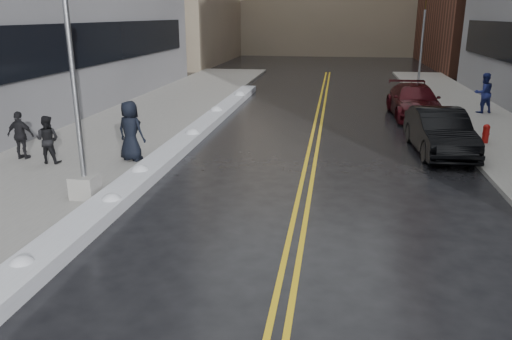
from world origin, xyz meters
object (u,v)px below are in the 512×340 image
at_px(traffic_signal, 422,39).
at_px(pedestrian_b, 48,140).
at_px(fire_hydrant, 486,133).
at_px(car_black, 440,132).
at_px(pedestrian_d, 21,135).
at_px(car_maroon, 414,101).
at_px(pedestrian_c, 131,131).
at_px(pedestrian_east, 484,93).
at_px(lamppost, 77,110).

relative_size(traffic_signal, pedestrian_b, 3.78).
distance_m(fire_hydrant, car_black, 2.35).
height_order(traffic_signal, pedestrian_b, traffic_signal).
relative_size(pedestrian_d, car_maroon, 0.30).
relative_size(fire_hydrant, traffic_signal, 0.12).
bearing_deg(fire_hydrant, traffic_signal, 92.05).
relative_size(fire_hydrant, pedestrian_c, 0.36).
distance_m(pedestrian_east, car_black, 8.50).
height_order(pedestrian_c, car_maroon, pedestrian_c).
relative_size(traffic_signal, car_maroon, 1.11).
bearing_deg(pedestrian_b, pedestrian_d, -17.77).
xyz_separation_m(pedestrian_b, car_black, (13.08, 3.86, -0.14)).
distance_m(fire_hydrant, pedestrian_b, 15.89).
bearing_deg(pedestrian_east, car_black, 47.21).
relative_size(pedestrian_east, car_black, 0.40).
bearing_deg(pedestrian_c, car_black, -147.59).
bearing_deg(car_black, pedestrian_east, 62.45).
xyz_separation_m(pedestrian_c, car_black, (10.50, 3.11, -0.35)).
relative_size(fire_hydrant, pedestrian_east, 0.37).
height_order(traffic_signal, car_maroon, traffic_signal).
relative_size(lamppost, pedestrian_east, 3.87).
relative_size(traffic_signal, pedestrian_east, 3.04).
distance_m(pedestrian_b, car_maroon, 16.91).
distance_m(fire_hydrant, pedestrian_c, 13.22).
distance_m(lamppost, car_black, 12.46).
relative_size(fire_hydrant, car_maroon, 0.13).
relative_size(traffic_signal, car_black, 1.23).
xyz_separation_m(fire_hydrant, pedestrian_east, (1.51, 6.47, 0.59)).
xyz_separation_m(fire_hydrant, pedestrian_c, (-12.46, -4.39, 0.61)).
bearing_deg(car_maroon, lamppost, -129.71).
xyz_separation_m(pedestrian_east, car_black, (-3.47, -7.75, -0.33)).
height_order(pedestrian_b, car_maroon, pedestrian_b).
xyz_separation_m(lamppost, pedestrian_east, (13.81, 14.47, -1.40)).
height_order(lamppost, pedestrian_c, lamppost).
xyz_separation_m(lamppost, pedestrian_b, (-2.73, 2.86, -1.59)).
bearing_deg(pedestrian_east, traffic_signal, -93.71).
xyz_separation_m(traffic_signal, car_maroon, (-1.42, -8.47, -2.62)).
distance_m(pedestrian_b, pedestrian_east, 20.21).
xyz_separation_m(pedestrian_d, pedestrian_east, (17.71, 11.29, 0.17)).
bearing_deg(pedestrian_d, fire_hydrant, -162.09).
relative_size(traffic_signal, pedestrian_c, 2.98).
xyz_separation_m(pedestrian_b, pedestrian_d, (-1.17, 0.32, 0.02)).
height_order(lamppost, fire_hydrant, lamppost).
xyz_separation_m(traffic_signal, pedestrian_east, (2.01, -7.53, -2.27)).
bearing_deg(car_maroon, pedestrian_d, -146.28).
bearing_deg(lamppost, fire_hydrant, 33.04).
xyz_separation_m(lamppost, pedestrian_c, (-0.16, 3.61, -1.38)).
xyz_separation_m(lamppost, car_maroon, (10.38, 13.53, -1.75)).
relative_size(lamppost, pedestrian_d, 4.66).
bearing_deg(lamppost, pedestrian_east, 46.34).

